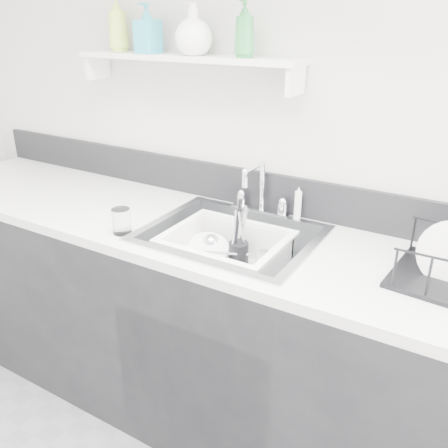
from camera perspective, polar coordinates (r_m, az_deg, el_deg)
The scene contains 18 objects.
room_shell at distance 1.00m, azimuth -24.69°, elevation 22.61°, with size 3.50×3.00×2.60m.
counter_run at distance 2.02m, azimuth 0.75°, elevation -13.15°, with size 3.20×0.62×0.92m.
backsplash at distance 2.00m, azimuth 5.13°, elevation 3.98°, with size 3.20×0.02×0.16m, color black.
sink at distance 1.82m, azimuth 0.81°, elevation -3.78°, with size 0.64×0.52×0.20m, color silver, non-canonical shape.
faucet at distance 1.96m, azimuth 4.43°, elevation 3.00°, with size 0.26×0.18×0.23m.
side_sprayer at distance 1.90m, azimuth 8.88°, elevation 2.46°, with size 0.03×0.03×0.14m, color white.
wall_shelf at distance 2.00m, azimuth -4.78°, elevation 19.10°, with size 1.00×0.16×0.12m.
wash_tub at distance 1.80m, azimuth 0.23°, elevation -3.82°, with size 0.44×0.36×0.17m, color white, non-canonical shape.
plate_stack at distance 1.88m, azimuth -2.22°, elevation -4.08°, with size 0.24×0.24×0.10m.
utensil_cup at distance 1.86m, azimuth 1.76°, elevation -3.37°, with size 0.08×0.08×0.26m.
ladle at distance 1.86m, azimuth -0.83°, elevation -3.82°, with size 0.30×0.11×0.08m, color silver, non-canonical shape.
tumbler_in_tub at distance 1.81m, azimuth 4.72°, elevation -4.69°, with size 0.06×0.06×0.09m, color white.
tumbler_counter at distance 1.81m, azimuth -12.23°, elevation 0.34°, with size 0.07×0.07×0.10m, color white.
bowl_small at distance 1.75m, azimuth 2.73°, elevation -6.64°, with size 0.11×0.11×0.04m, color white.
soap_bottle_a at distance 2.22m, azimuth -12.68°, elevation 22.45°, with size 0.09×0.09×0.22m, color #CAEA52.
soap_bottle_b at distance 2.08m, azimuth -9.20°, elevation 22.20°, with size 0.09×0.09×0.19m, color teal.
soap_bottle_c at distance 1.95m, azimuth -3.70°, elevation 22.30°, with size 0.14×0.14×0.19m, color white.
soap_bottle_d at distance 1.84m, azimuth 2.50°, elevation 22.39°, with size 0.08×0.08×0.20m, color #287F39.
Camera 1 is at (0.80, -0.21, 1.67)m, focal length 38.00 mm.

